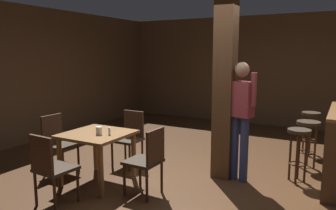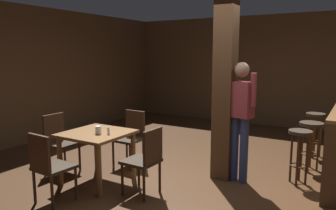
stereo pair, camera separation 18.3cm
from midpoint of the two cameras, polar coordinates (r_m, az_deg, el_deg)
ground_plane at (r=4.78m, az=4.26°, el=-13.65°), size 10.80×10.80×0.00m
wall_back at (r=8.73m, az=16.81°, el=5.70°), size 8.00×0.10×2.80m
wall_left at (r=7.09m, az=-26.56°, el=4.48°), size 0.10×9.00×2.80m
pillar at (r=4.80m, az=8.78°, el=3.63°), size 0.28×0.28×2.80m
dining_table at (r=4.77m, az=-13.30°, el=-6.30°), size 0.87×0.87×0.73m
chair_north at (r=5.44m, az=-7.62°, el=-5.27°), size 0.43×0.43×0.89m
chair_south at (r=4.24m, az=-20.97°, el=-9.92°), size 0.45×0.45×0.89m
chair_west at (r=5.39m, az=-19.63°, el=-5.87°), size 0.43×0.43×0.89m
chair_east at (r=4.27m, az=-4.76°, el=-9.23°), size 0.43×0.43×0.89m
napkin_cup at (r=4.62m, az=-13.06°, el=-4.37°), size 0.08×0.08×0.11m
salt_shaker at (r=4.58m, az=-11.31°, el=-4.52°), size 0.03×0.03×0.10m
standing_person at (r=4.75m, az=11.42°, el=-1.35°), size 0.47×0.28×1.72m
bar_stool_near at (r=5.04m, az=20.82°, el=-6.26°), size 0.32×0.32×0.77m
bar_stool_mid at (r=5.69m, az=22.35°, el=-4.51°), size 0.36×0.36×0.77m
bar_stool_far at (r=6.47m, az=22.84°, el=-3.00°), size 0.32×0.32×0.78m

